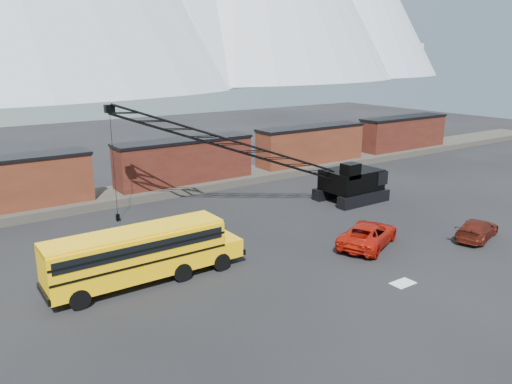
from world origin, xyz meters
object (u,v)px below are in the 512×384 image
crawler_crane (236,146)px  red_pickup (368,234)px  maroon_suv (477,229)px  school_bus (143,253)px

crawler_crane → red_pickup: bearing=-75.1°
maroon_suv → crawler_crane: size_ratio=0.21×
school_bus → red_pickup: bearing=-12.7°
school_bus → maroon_suv: size_ratio=2.43×
red_pickup → crawler_crane: bearing=-9.4°
maroon_suv → crawler_crane: (-10.47, 15.10, 4.77)m
school_bus → crawler_crane: 14.79m
maroon_suv → school_bus: bearing=57.2°
red_pickup → crawler_crane: 12.92m
red_pickup → maroon_suv: size_ratio=1.23×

